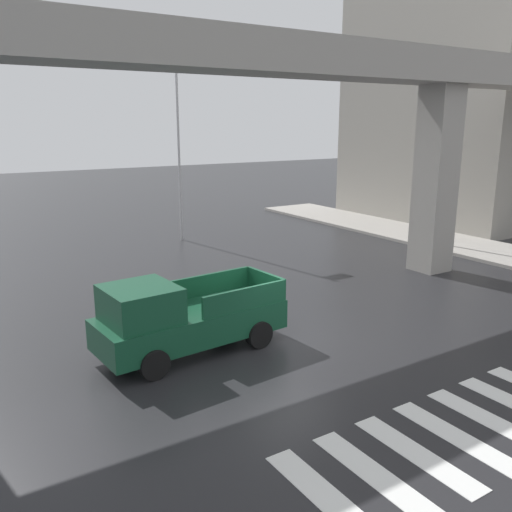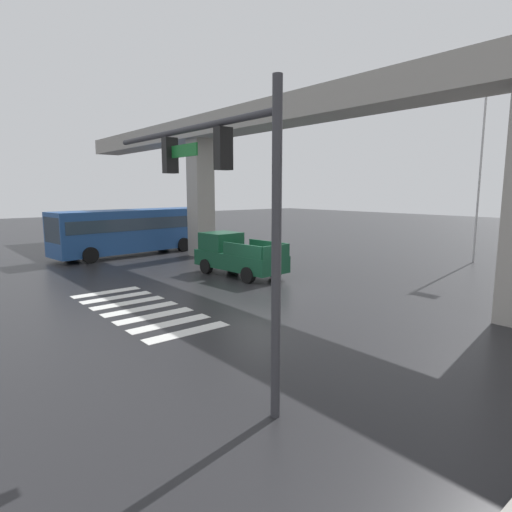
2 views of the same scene
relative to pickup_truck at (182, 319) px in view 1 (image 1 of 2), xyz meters
name	(u,v)px [view 1 (image 1 of 2)]	position (x,y,z in m)	size (l,w,h in m)	color
ground_plane	(288,341)	(2.87, -0.85, -0.99)	(120.00, 120.00, 0.00)	#232326
crosswalk_stripes	(455,436)	(2.87, -6.50, -0.98)	(7.15, 2.80, 0.01)	silver
elevated_overpass	(232,77)	(2.87, 2.17, 6.35)	(50.19, 2.09, 8.66)	#9E9991
pickup_truck	(182,319)	(0.00, 0.00, 0.00)	(5.23, 2.37, 2.08)	#14472D
street_lamp_mid_block	(431,153)	(16.03, 5.62, 3.57)	(0.44, 0.70, 7.24)	#38383D
flagpole	(179,116)	(6.15, 13.18, 5.33)	(1.16, 0.12, 11.00)	silver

